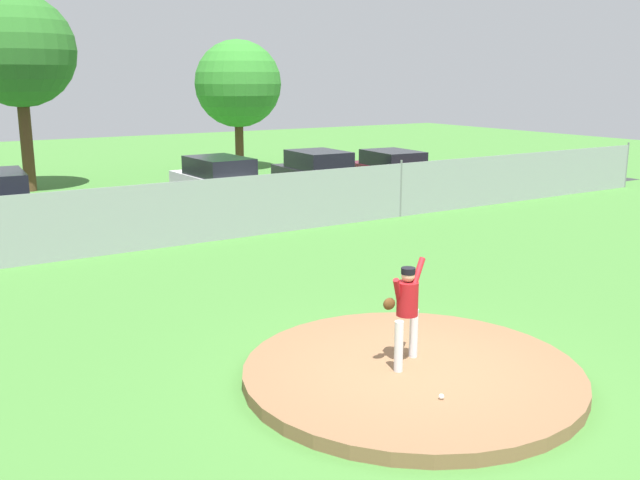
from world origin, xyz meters
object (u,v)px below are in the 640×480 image
(parked_car_charcoal, at_px, (319,176))
(parked_car_white, at_px, (220,183))
(parked_car_burgundy, at_px, (392,171))
(baseball, at_px, (441,397))
(pitcher_youth, at_px, (407,305))

(parked_car_charcoal, xyz_separation_m, parked_car_white, (-3.75, 0.47, -0.02))
(parked_car_burgundy, bearing_deg, parked_car_charcoal, -179.12)
(parked_car_burgundy, bearing_deg, baseball, -126.06)
(parked_car_burgundy, height_order, parked_car_white, parked_car_white)
(parked_car_charcoal, bearing_deg, baseball, -116.79)
(baseball, bearing_deg, pitcher_youth, 73.67)
(baseball, xyz_separation_m, parked_car_white, (4.03, 15.87, 0.58))
(pitcher_youth, bearing_deg, baseball, -106.33)
(pitcher_youth, relative_size, baseball, 21.56)
(baseball, height_order, parked_car_white, parked_car_white)
(pitcher_youth, xyz_separation_m, baseball, (-0.35, -1.20, -0.88))
(parked_car_white, bearing_deg, baseball, -104.23)
(pitcher_youth, xyz_separation_m, parked_car_burgundy, (10.90, 14.25, -0.36))
(baseball, height_order, parked_car_burgundy, parked_car_burgundy)
(parked_car_burgundy, bearing_deg, parked_car_white, 176.72)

